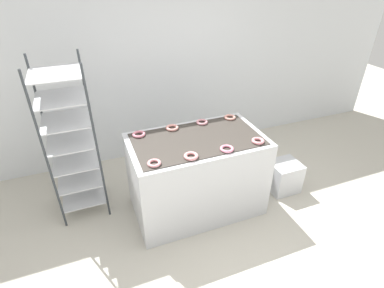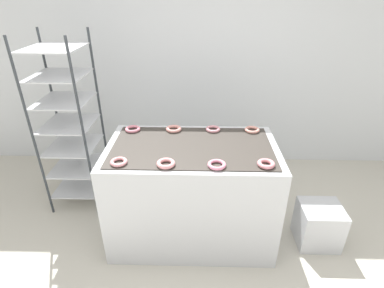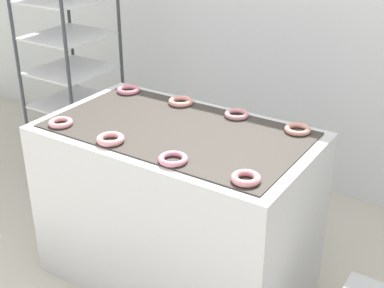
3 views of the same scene
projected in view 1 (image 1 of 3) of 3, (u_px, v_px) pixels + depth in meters
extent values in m
plane|color=beige|center=(220.00, 247.00, 3.15)|extent=(14.00, 14.00, 0.00)
cube|color=silver|center=(158.00, 62.00, 4.12)|extent=(8.00, 0.05, 2.80)
cube|color=silver|center=(197.00, 175.00, 3.45)|extent=(1.46, 0.85, 0.95)
cube|color=#38332D|center=(197.00, 139.00, 3.20)|extent=(1.35, 0.75, 0.01)
cube|color=#262628|center=(246.00, 173.00, 3.16)|extent=(0.12, 0.07, 0.10)
cylinder|color=#33383D|center=(47.00, 160.00, 2.95)|extent=(0.02, 0.02, 1.82)
cylinder|color=#33383D|center=(98.00, 150.00, 3.10)|extent=(0.02, 0.02, 1.82)
cylinder|color=#33383D|center=(48.00, 135.00, 3.37)|extent=(0.02, 0.02, 1.82)
cylinder|color=#33383D|center=(93.00, 127.00, 3.52)|extent=(0.02, 0.02, 1.82)
cube|color=silver|center=(84.00, 194.00, 3.61)|extent=(0.49, 0.53, 0.01)
cube|color=silver|center=(80.00, 177.00, 3.49)|extent=(0.49, 0.53, 0.01)
cube|color=silver|center=(76.00, 160.00, 3.36)|extent=(0.49, 0.53, 0.01)
cube|color=silver|center=(71.00, 141.00, 3.23)|extent=(0.49, 0.53, 0.01)
cube|color=silver|center=(66.00, 120.00, 3.10)|extent=(0.49, 0.53, 0.01)
cube|color=silver|center=(61.00, 98.00, 2.97)|extent=(0.49, 0.53, 0.01)
cube|color=silver|center=(55.00, 73.00, 2.84)|extent=(0.49, 0.53, 0.01)
cube|color=silver|center=(284.00, 176.00, 3.87)|extent=(0.37, 0.34, 0.40)
torus|color=pink|center=(154.00, 163.00, 2.78)|extent=(0.13, 0.13, 0.03)
torus|color=pink|center=(191.00, 156.00, 2.88)|extent=(0.14, 0.14, 0.03)
torus|color=pink|center=(227.00, 149.00, 3.00)|extent=(0.14, 0.14, 0.03)
torus|color=pink|center=(258.00, 141.00, 3.12)|extent=(0.13, 0.13, 0.03)
torus|color=pink|center=(139.00, 134.00, 3.25)|extent=(0.14, 0.14, 0.03)
torus|color=#DD948B|center=(172.00, 128.00, 3.37)|extent=(0.14, 0.14, 0.03)
torus|color=#D08A93|center=(202.00, 122.00, 3.50)|extent=(0.14, 0.14, 0.03)
torus|color=#DA9588|center=(230.00, 117.00, 3.60)|extent=(0.14, 0.14, 0.03)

